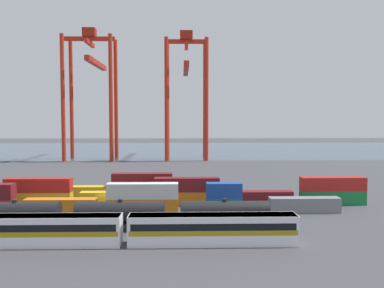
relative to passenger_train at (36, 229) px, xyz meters
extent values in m
plane|color=#424247|center=(4.34, 62.33, -2.14)|extent=(420.00, 420.00, 0.00)
cube|color=#384C60|center=(4.34, 158.83, -2.14)|extent=(400.00, 110.00, 0.01)
cube|color=silver|center=(0.00, 0.00, -0.19)|extent=(21.75, 3.10, 3.90)
cube|color=#9E8414|center=(0.00, 0.00, -0.29)|extent=(21.32, 3.14, 0.64)
cube|color=black|center=(0.00, 0.00, 0.49)|extent=(20.88, 3.13, 0.90)
cube|color=slate|center=(0.00, 0.00, 1.58)|extent=(21.53, 2.85, 0.36)
cube|color=silver|center=(22.65, 0.00, -0.19)|extent=(21.75, 3.10, 3.90)
cube|color=#9E8414|center=(22.65, 0.00, -0.29)|extent=(21.32, 3.14, 0.64)
cube|color=black|center=(22.65, 0.00, 0.49)|extent=(20.88, 3.13, 0.90)
cube|color=slate|center=(22.65, 0.00, 1.58)|extent=(21.53, 2.85, 0.36)
cube|color=#232326|center=(-5.60, 7.26, -1.59)|extent=(12.94, 2.50, 1.10)
cylinder|color=black|center=(-5.60, 7.26, 0.48)|extent=(12.94, 3.05, 3.05)
cylinder|color=black|center=(-5.60, 7.26, 2.18)|extent=(0.70, 0.70, 0.36)
cube|color=#232326|center=(9.66, 7.26, -1.59)|extent=(12.94, 2.50, 1.10)
cylinder|color=black|center=(9.66, 7.26, 0.48)|extent=(12.94, 3.05, 3.05)
cylinder|color=black|center=(9.66, 7.26, 2.18)|extent=(0.70, 0.70, 0.36)
cube|color=#232326|center=(24.92, 7.26, -1.59)|extent=(12.94, 2.50, 1.10)
cylinder|color=black|center=(24.92, 7.26, 0.48)|extent=(12.94, 3.05, 3.05)
cylinder|color=black|center=(24.92, 7.26, 2.18)|extent=(0.70, 0.70, 0.36)
cube|color=orange|center=(-1.97, 17.56, -0.84)|extent=(12.10, 2.44, 2.60)
cube|color=orange|center=(11.96, 17.56, -0.84)|extent=(12.10, 2.44, 2.60)
cube|color=silver|center=(11.96, 17.56, 1.76)|extent=(12.10, 2.44, 2.60)
cube|color=#146066|center=(25.89, 17.56, -0.84)|extent=(6.04, 2.44, 2.60)
cube|color=#1C4299|center=(25.89, 17.56, 1.76)|extent=(6.04, 2.44, 2.60)
cube|color=slate|center=(39.82, 17.56, -0.84)|extent=(12.10, 2.44, 2.60)
cube|color=gold|center=(-7.87, 23.89, -0.84)|extent=(12.10, 2.44, 2.60)
cube|color=#AD211C|center=(-7.87, 23.89, 1.76)|extent=(12.10, 2.44, 2.60)
cube|color=gold|center=(5.86, 23.89, -0.84)|extent=(12.10, 2.44, 2.60)
cube|color=orange|center=(19.60, 23.89, -0.84)|extent=(12.10, 2.44, 2.60)
cube|color=maroon|center=(19.60, 23.89, 1.76)|extent=(12.10, 2.44, 2.60)
cube|color=maroon|center=(33.33, 23.89, -0.84)|extent=(12.10, 2.44, 2.60)
cube|color=#197538|center=(47.07, 23.89, -0.84)|extent=(12.10, 2.44, 2.60)
cube|color=#AD211C|center=(47.07, 23.89, 1.76)|extent=(12.10, 2.44, 2.60)
cube|color=#146066|center=(-15.94, 30.23, -0.84)|extent=(12.10, 2.44, 2.60)
cube|color=gold|center=(-2.63, 30.23, -0.84)|extent=(12.10, 2.44, 2.60)
cube|color=#197538|center=(10.68, 30.23, -0.84)|extent=(12.10, 2.44, 2.60)
cube|color=maroon|center=(10.68, 30.23, 1.76)|extent=(12.10, 2.44, 2.60)
cylinder|color=red|center=(-25.47, 102.48, 21.47)|extent=(1.50, 1.50, 47.22)
cylinder|color=red|center=(-7.71, 102.48, 21.47)|extent=(1.50, 1.50, 47.22)
cylinder|color=red|center=(-25.47, 114.33, 21.47)|extent=(1.50, 1.50, 47.22)
cylinder|color=red|center=(-7.71, 114.33, 21.47)|extent=(1.50, 1.50, 47.22)
cube|color=red|center=(-16.59, 108.41, 44.28)|extent=(19.36, 1.20, 1.60)
cube|color=red|center=(-16.59, 108.41, 42.68)|extent=(1.20, 13.45, 1.60)
cube|color=red|center=(-16.59, 120.64, 36.50)|extent=(2.00, 34.95, 2.00)
cube|color=maroon|center=(-16.59, 108.41, 46.68)|extent=(4.80, 4.00, 3.20)
cylinder|color=red|center=(12.95, 103.37, 21.03)|extent=(1.50, 1.50, 46.34)
cylinder|color=red|center=(27.98, 103.37, 21.03)|extent=(1.50, 1.50, 46.34)
cylinder|color=red|center=(12.95, 113.45, 21.03)|extent=(1.50, 1.50, 46.34)
cylinder|color=red|center=(27.98, 113.45, 21.03)|extent=(1.50, 1.50, 46.34)
cube|color=red|center=(20.46, 108.41, 43.40)|extent=(16.64, 1.20, 1.60)
cube|color=red|center=(20.46, 108.41, 41.80)|extent=(1.20, 11.68, 1.60)
cube|color=red|center=(20.46, 121.95, 34.45)|extent=(2.00, 38.69, 2.00)
cube|color=maroon|center=(20.46, 108.41, 45.80)|extent=(4.80, 4.00, 3.20)
camera|label=1|loc=(18.66, -52.28, 14.25)|focal=38.58mm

